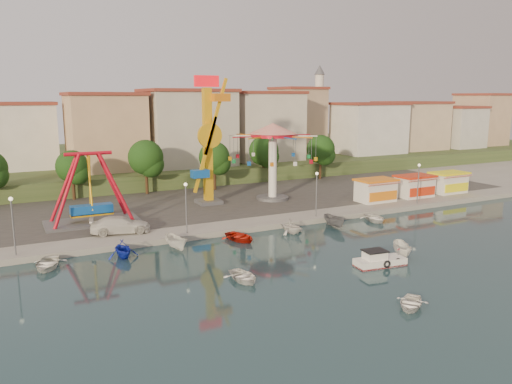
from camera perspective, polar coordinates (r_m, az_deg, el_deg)
ground at (r=44.73m, az=7.65°, el=-8.11°), size 200.00×200.00×0.00m
quay_deck at (r=100.63m, az=-12.90°, el=2.46°), size 200.00×100.00×0.60m
asphalt_pad at (r=70.43m, az=-6.37°, el=-0.58°), size 90.00×28.00×0.01m
hill_terrace at (r=105.29m, az=-13.61°, el=3.45°), size 200.00×60.00×3.00m
pirate_ship_ride at (r=57.78m, az=-18.41°, el=0.25°), size 10.00×5.00×8.00m
kamikaze_tower at (r=64.70m, az=-5.34°, el=5.58°), size 4.21×3.10×16.50m
wave_swinger at (r=67.45m, az=1.93°, el=5.50°), size 11.60×11.60×10.40m
booth_left at (r=68.74m, az=13.52°, el=0.22°), size 5.40×3.78×3.08m
booth_mid at (r=73.43m, az=17.67°, el=0.67°), size 5.40×3.78×3.08m
booth_right at (r=78.23m, az=21.14°, el=1.05°), size 5.40×3.78×3.08m
lamp_post_0 at (r=48.93m, az=-25.98°, el=-3.70°), size 0.14×0.14×5.00m
lamp_post_1 at (r=51.61m, az=-7.98°, el=-1.98°), size 0.14×0.14×5.00m
lamp_post_2 at (r=58.69m, az=6.92°, el=-0.40°), size 0.14×0.14×5.00m
lamp_post_3 at (r=68.83m, az=18.03°, el=0.80°), size 0.14×0.14×5.00m
tree_1 at (r=71.93m, az=-20.28°, el=2.76°), size 4.35×4.35×6.80m
tree_2 at (r=73.27m, az=-12.49°, el=3.88°), size 5.02×5.02×7.85m
tree_3 at (r=75.11m, az=-4.79°, el=3.98°), size 4.68×4.68×7.32m
tree_4 at (r=82.02m, az=0.89°, el=4.73°), size 4.86×4.86×7.60m
tree_5 at (r=85.66m, az=7.41°, el=4.87°), size 4.83×4.83×7.54m
building_1 at (r=86.33m, az=-25.16°, el=5.06°), size 12.33×9.01×8.63m
building_2 at (r=88.26m, az=-16.66°, el=6.58°), size 11.95×9.28×11.23m
building_3 at (r=88.90m, az=-7.43°, el=6.31°), size 12.59×10.50×9.20m
building_4 at (r=97.32m, az=-0.59°, el=6.79°), size 10.75×9.23×9.24m
building_5 at (r=102.33m, az=6.61°, el=7.47°), size 12.77×10.96×11.21m
building_6 at (r=108.07m, az=12.34°, el=7.77°), size 8.23×8.98×12.36m
building_7 at (r=119.66m, az=15.23°, el=7.05°), size 11.59×10.93×8.76m
building_8 at (r=124.96m, az=22.06°, el=7.66°), size 12.84×9.28×12.58m
building_9 at (r=137.22m, az=24.88°, el=6.96°), size 12.95×9.17×9.21m
minaret at (r=107.25m, az=7.19°, el=9.71°), size 2.80×2.80×18.00m
cabin_motorboat at (r=44.93m, az=13.87°, el=-7.68°), size 4.65×2.20×1.58m
rowboat_a at (r=40.28m, az=-1.43°, el=-9.64°), size 2.67×3.60×0.72m
rowboat_b at (r=37.09m, az=17.25°, el=-12.06°), size 3.82×3.67×0.65m
skiff at (r=47.65m, az=16.40°, el=-6.40°), size 2.96×3.78×1.39m
van at (r=53.35m, az=-15.25°, el=-3.64°), size 6.35×3.47×1.74m
moored_boat_0 at (r=46.64m, az=-22.77°, el=-7.56°), size 3.88×4.61×0.82m
moored_boat_1 at (r=47.32m, az=-15.00°, el=-6.27°), size 2.90×3.31×1.66m
moored_boat_2 at (r=48.61m, az=-9.07°, el=-5.74°), size 1.82×3.77×1.40m
moored_boat_3 at (r=51.08m, az=-1.83°, el=-5.14°), size 3.64×4.43×0.80m
moored_boat_4 at (r=53.77m, az=4.07°, el=-3.91°), size 3.39×3.65×1.59m
moored_boat_5 at (r=56.87m, az=8.97°, el=-3.32°), size 1.34×3.54×1.37m
moored_boat_6 at (r=60.49m, az=13.45°, el=-2.92°), size 3.53×4.32×0.78m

